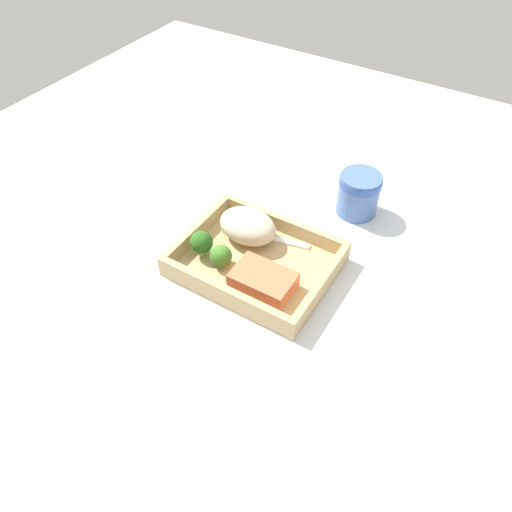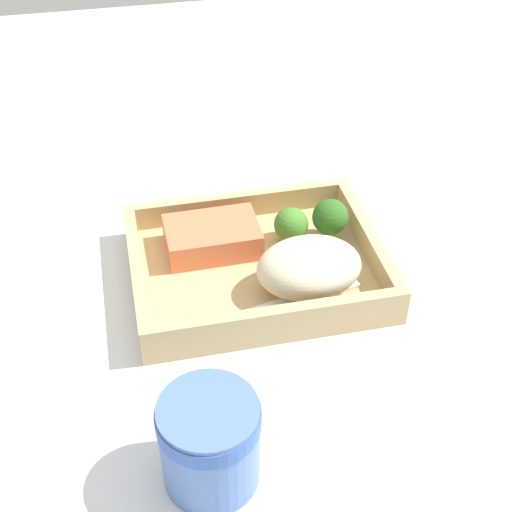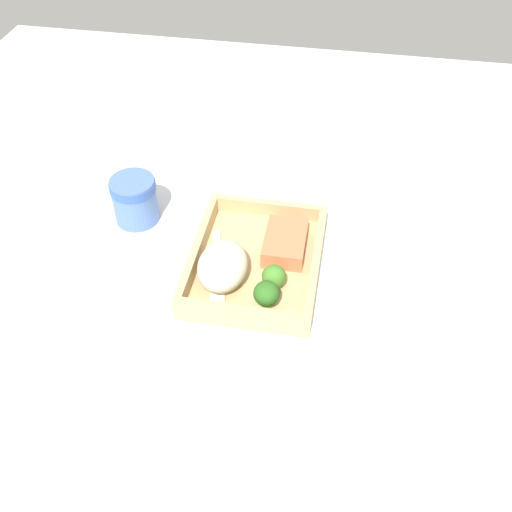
% 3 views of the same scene
% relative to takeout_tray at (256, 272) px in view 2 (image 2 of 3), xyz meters
% --- Properties ---
extents(ground_plane, '(1.60, 1.60, 0.02)m').
position_rel_takeout_tray_xyz_m(ground_plane, '(0.00, 0.00, -0.02)').
color(ground_plane, silver).
extents(takeout_tray, '(0.25, 0.20, 0.01)m').
position_rel_takeout_tray_xyz_m(takeout_tray, '(0.00, 0.00, 0.00)').
color(takeout_tray, tan).
rests_on(takeout_tray, ground_plane).
extents(tray_rim, '(0.25, 0.20, 0.03)m').
position_rel_takeout_tray_xyz_m(tray_rim, '(0.00, 0.00, 0.02)').
color(tray_rim, tan).
rests_on(tray_rim, takeout_tray).
extents(salmon_fillet, '(0.10, 0.07, 0.03)m').
position_rel_takeout_tray_xyz_m(salmon_fillet, '(-0.04, 0.04, 0.02)').
color(salmon_fillet, '#E06C46').
rests_on(salmon_fillet, takeout_tray).
extents(mashed_potatoes, '(0.10, 0.08, 0.06)m').
position_rel_takeout_tray_xyz_m(mashed_potatoes, '(0.04, -0.04, 0.03)').
color(mashed_potatoes, beige).
rests_on(mashed_potatoes, takeout_tray).
extents(broccoli_floret_1, '(0.04, 0.04, 0.04)m').
position_rel_takeout_tray_xyz_m(broccoli_floret_1, '(0.05, 0.04, 0.03)').
color(broccoli_floret_1, '#83AF65').
rests_on(broccoli_floret_1, takeout_tray).
extents(broccoli_floret_2, '(0.04, 0.04, 0.05)m').
position_rel_takeout_tray_xyz_m(broccoli_floret_2, '(0.09, 0.03, 0.03)').
color(broccoli_floret_2, '#89AE62').
rests_on(broccoli_floret_2, takeout_tray).
extents(fork, '(0.16, 0.05, 0.00)m').
position_rel_takeout_tray_xyz_m(fork, '(0.03, -0.06, 0.01)').
color(fork, white).
rests_on(fork, takeout_tray).
extents(paper_cup, '(0.08, 0.08, 0.08)m').
position_rel_takeout_tray_xyz_m(paper_cup, '(-0.08, -0.22, 0.04)').
color(paper_cup, '#4C6DAF').
rests_on(paper_cup, ground_plane).
extents(receipt_slip, '(0.08, 0.13, 0.00)m').
position_rel_takeout_tray_xyz_m(receipt_slip, '(-0.21, -0.01, -0.00)').
color(receipt_slip, white).
rests_on(receipt_slip, ground_plane).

